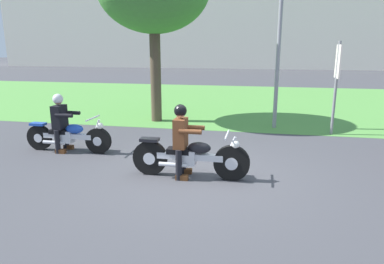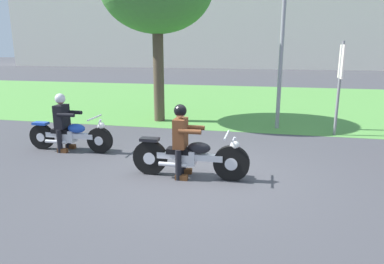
{
  "view_description": "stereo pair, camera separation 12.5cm",
  "coord_description": "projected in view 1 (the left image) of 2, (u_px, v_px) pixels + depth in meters",
  "views": [
    {
      "loc": [
        1.19,
        -6.37,
        2.48
      ],
      "look_at": [
        -0.09,
        0.05,
        0.85
      ],
      "focal_mm": 32.72,
      "sensor_mm": 36.0,
      "label": 1
    },
    {
      "loc": [
        1.31,
        -6.35,
        2.48
      ],
      "look_at": [
        -0.09,
        0.05,
        0.85
      ],
      "focal_mm": 32.72,
      "sensor_mm": 36.0,
      "label": 2
    }
  ],
  "objects": [
    {
      "name": "rider_follow",
      "position": [
        60.0,
        118.0,
        8.24
      ],
      "size": [
        0.55,
        0.48,
        1.39
      ],
      "rotation": [
        0.0,
        0.0,
        0.0
      ],
      "color": "black",
      "rests_on": "ground"
    },
    {
      "name": "rider_lead",
      "position": [
        182.0,
        135.0,
        6.6
      ],
      "size": [
        0.55,
        0.48,
        1.42
      ],
      "rotation": [
        0.0,
        0.0,
        0.0
      ],
      "color": "black",
      "rests_on": "ground"
    },
    {
      "name": "streetlight_pole",
      "position": [
        285.0,
        1.0,
        9.91
      ],
      "size": [
        0.96,
        0.2,
        5.98
      ],
      "color": "gray",
      "rests_on": "ground"
    },
    {
      "name": "grass_verge",
      "position": [
        235.0,
        101.0,
        16.11
      ],
      "size": [
        60.0,
        12.0,
        0.01
      ],
      "primitive_type": "cube",
      "color": "#549342",
      "rests_on": "ground"
    },
    {
      "name": "ground",
      "position": [
        196.0,
        175.0,
        6.89
      ],
      "size": [
        120.0,
        120.0,
        0.0
      ],
      "primitive_type": "plane",
      "color": "#424247"
    },
    {
      "name": "motorcycle_lead",
      "position": [
        190.0,
        157.0,
        6.67
      ],
      "size": [
        2.27,
        0.66,
        0.9
      ],
      "rotation": [
        0.0,
        0.0,
        0.0
      ],
      "color": "black",
      "rests_on": "ground"
    },
    {
      "name": "motorcycle_follow",
      "position": [
        68.0,
        136.0,
        8.31
      ],
      "size": [
        2.15,
        0.66,
        0.86
      ],
      "rotation": [
        0.0,
        0.0,
        0.0
      ],
      "color": "black",
      "rests_on": "ground"
    },
    {
      "name": "stadium_facade",
      "position": [
        239.0,
        7.0,
        40.13
      ],
      "size": [
        55.99,
        8.0,
        13.61
      ],
      "primitive_type": "cube",
      "color": "silver",
      "rests_on": "ground"
    },
    {
      "name": "sign_banner",
      "position": [
        337.0,
        74.0,
        9.61
      ],
      "size": [
        0.08,
        0.6,
        2.6
      ],
      "color": "gray",
      "rests_on": "ground"
    }
  ]
}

